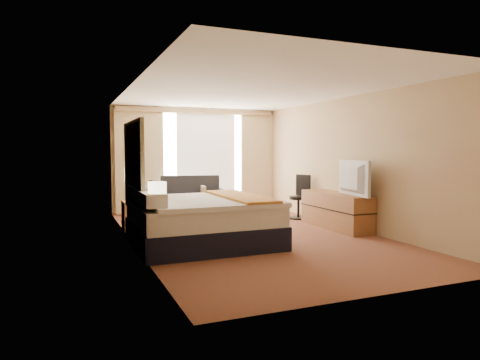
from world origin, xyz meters
name	(u,v)px	position (x,y,z in m)	size (l,w,h in m)	color
floor	(251,235)	(0.00, 0.00, 0.00)	(4.20, 7.00, 0.02)	maroon
ceiling	(252,91)	(0.00, 0.00, 2.60)	(4.20, 7.00, 0.02)	white
wall_back	(196,160)	(0.00, 3.50, 1.30)	(4.20, 0.02, 2.60)	tan
wall_front	(386,174)	(0.00, -3.50, 1.30)	(4.20, 0.02, 2.60)	tan
wall_left	(133,165)	(-2.10, 0.00, 1.30)	(0.02, 7.00, 2.60)	tan
wall_right	(348,162)	(2.10, 0.00, 1.30)	(0.02, 7.00, 2.60)	tan
headboard	(133,166)	(-2.06, 0.20, 1.28)	(0.06, 1.85, 1.50)	black
nightstand_left	(161,239)	(-1.87, -1.05, 0.28)	(0.45, 0.52, 0.55)	olive
nightstand_right	(135,215)	(-1.87, 1.45, 0.28)	(0.45, 0.52, 0.55)	olive
media_dresser	(336,211)	(1.83, 0.00, 0.35)	(0.50, 1.80, 0.70)	olive
window	(206,159)	(0.25, 3.47, 1.32)	(2.30, 0.02, 2.30)	white
curtains	(197,156)	(0.00, 3.39, 1.41)	(4.12, 0.19, 2.56)	beige
bed	(202,221)	(-1.06, -0.40, 0.39)	(2.22, 2.03, 1.08)	black
loveseat	(192,203)	(-0.38, 2.60, 0.31)	(1.62, 1.06, 0.94)	#54181F
floor_lamp	(128,168)	(-1.72, 3.30, 1.11)	(0.20, 0.20, 1.57)	black
desk_chair	(300,199)	(1.80, 1.34, 0.44)	(0.49, 0.49, 0.99)	black
lamp_left	(157,191)	(-1.91, -1.03, 0.97)	(0.26, 0.26, 0.55)	black
lamp_right	(132,176)	(-1.90, 1.48, 1.05)	(0.30, 0.30, 0.64)	black
tissue_box	(170,216)	(-1.76, -1.12, 0.61)	(0.13, 0.13, 0.12)	#97B3EA
telephone	(140,200)	(-1.79, 1.29, 0.59)	(0.20, 0.15, 0.08)	black
television	(348,178)	(1.78, -0.45, 1.03)	(1.14, 0.15, 0.66)	black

